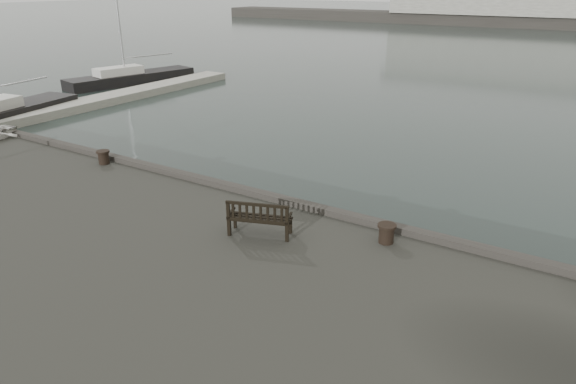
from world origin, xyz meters
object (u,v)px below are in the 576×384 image
Objects in this scene: yacht_a at (7,116)px; yacht_b at (132,80)px; bollard_left at (104,157)px; bollard_right at (386,234)px; bench at (260,224)px.

yacht_b reaches higher than yacht_a.
bollard_left is at bearing -30.60° from yacht_b.
yacht_b is (-3.01, 12.09, 0.01)m from yacht_a.
yacht_a is (-25.47, 5.29, -1.56)m from bollard_right.
yacht_a is (-14.83, 5.04, -1.56)m from bollard_left.
yacht_a reaches higher than bench.
bollard_left is at bearing 148.89° from bench.
bench is at bearing -11.36° from bollard_left.
bench reaches higher than bollard_right.
bench is 0.12× the size of yacht_b.
yacht_a reaches higher than bollard_right.
bollard_right is 33.40m from yacht_b.
bench is 0.14× the size of yacht_a.
bench is 3.14m from bollard_right.
bollard_right is at bearing -18.17° from yacht_b.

